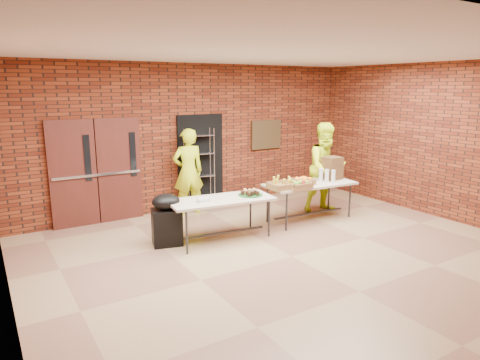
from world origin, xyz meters
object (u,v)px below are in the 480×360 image
object	(u,v)px
coffee_dispenser	(332,168)
volunteer_man	(326,167)
wire_rack	(200,169)
volunteer_woman	(188,172)
table_left	(221,202)
table_right	(310,186)
covered_grill	(167,219)

from	to	relation	value
coffee_dispenser	volunteer_man	bearing A→B (deg)	73.88
wire_rack	volunteer_woman	size ratio (longest dim) A/B	0.98
wire_rack	volunteer_man	size ratio (longest dim) A/B	0.93
table_left	table_right	world-z (taller)	table_right
volunteer_woman	table_left	bearing A→B (deg)	88.88
covered_grill	volunteer_woman	size ratio (longest dim) A/B	0.49
coffee_dispenser	volunteer_man	world-z (taller)	volunteer_man
covered_grill	volunteer_man	xyz separation A→B (m)	(3.78, 0.11, 0.52)
coffee_dispenser	volunteer_man	distance (m)	0.28
coffee_dispenser	covered_grill	size ratio (longest dim) A/B	0.53
wire_rack	table_left	world-z (taller)	wire_rack
covered_grill	volunteer_woman	bearing A→B (deg)	67.49
wire_rack	covered_grill	distance (m)	2.34
table_right	volunteer_woman	size ratio (longest dim) A/B	1.05
volunteer_man	wire_rack	bearing A→B (deg)	153.28
table_left	covered_grill	distance (m)	1.00
table_left	table_right	xyz separation A→B (m)	(2.12, 0.08, 0.01)
volunteer_man	table_right	bearing A→B (deg)	-147.07
covered_grill	volunteer_woman	xyz separation A→B (m)	(1.13, 1.51, 0.47)
wire_rack	covered_grill	xyz separation A→B (m)	(-1.51, -1.73, -0.45)
table_right	volunteer_man	size ratio (longest dim) A/B	1.00
table_right	coffee_dispenser	size ratio (longest dim) A/B	4.08
table_right	wire_rack	bearing A→B (deg)	133.12
coffee_dispenser	volunteer_man	size ratio (longest dim) A/B	0.24
covered_grill	coffee_dispenser	bearing A→B (deg)	11.94
covered_grill	volunteer_man	bearing A→B (deg)	15.96
wire_rack	table_left	bearing A→B (deg)	-94.35
coffee_dispenser	covered_grill	xyz separation A→B (m)	(-3.70, 0.15, -0.56)
wire_rack	volunteer_woman	xyz separation A→B (m)	(-0.38, -0.22, 0.02)
covered_grill	wire_rack	bearing A→B (deg)	63.18
table_left	coffee_dispenser	xyz separation A→B (m)	(2.78, 0.15, 0.32)
table_left	coffee_dispenser	size ratio (longest dim) A/B	4.06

